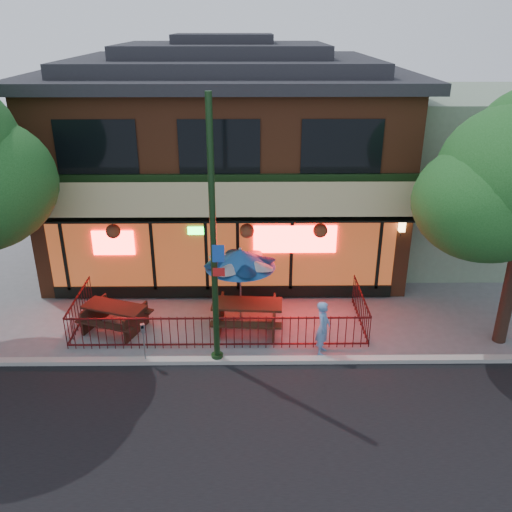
{
  "coord_description": "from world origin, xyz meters",
  "views": [
    {
      "loc": [
        0.92,
        -12.64,
        8.43
      ],
      "look_at": [
        1.07,
        2.0,
        2.01
      ],
      "focal_mm": 38.0,
      "sensor_mm": 36.0,
      "label": 1
    }
  ],
  "objects_px": {
    "patio_umbrella": "(240,258)",
    "pedestrian": "(323,328)",
    "picnic_table_right": "(247,312)",
    "parking_meter_near": "(144,337)",
    "street_light": "(214,253)",
    "picnic_table_left": "(115,314)"
  },
  "relations": [
    {
      "from": "picnic_table_right",
      "to": "parking_meter_near",
      "type": "relative_size",
      "value": 1.79
    },
    {
      "from": "picnic_table_left",
      "to": "patio_umbrella",
      "type": "xyz_separation_m",
      "value": [
        3.69,
        0.56,
        1.52
      ]
    },
    {
      "from": "street_light",
      "to": "picnic_table_left",
      "type": "relative_size",
      "value": 3.22
    },
    {
      "from": "street_light",
      "to": "picnic_table_left",
      "type": "xyz_separation_m",
      "value": [
        -3.09,
        1.65,
        -2.64
      ]
    },
    {
      "from": "patio_umbrella",
      "to": "pedestrian",
      "type": "xyz_separation_m",
      "value": [
        2.26,
        -1.86,
        -1.24
      ]
    },
    {
      "from": "patio_umbrella",
      "to": "pedestrian",
      "type": "relative_size",
      "value": 1.52
    },
    {
      "from": "patio_umbrella",
      "to": "picnic_table_right",
      "type": "bearing_deg",
      "value": -71.23
    },
    {
      "from": "picnic_table_right",
      "to": "patio_umbrella",
      "type": "relative_size",
      "value": 0.9
    },
    {
      "from": "patio_umbrella",
      "to": "pedestrian",
      "type": "height_order",
      "value": "patio_umbrella"
    },
    {
      "from": "picnic_table_right",
      "to": "pedestrian",
      "type": "relative_size",
      "value": 1.36
    },
    {
      "from": "picnic_table_right",
      "to": "parking_meter_near",
      "type": "height_order",
      "value": "parking_meter_near"
    },
    {
      "from": "street_light",
      "to": "parking_meter_near",
      "type": "bearing_deg",
      "value": -177.68
    },
    {
      "from": "pedestrian",
      "to": "picnic_table_right",
      "type": "bearing_deg",
      "value": 74.91
    },
    {
      "from": "picnic_table_right",
      "to": "pedestrian",
      "type": "height_order",
      "value": "pedestrian"
    },
    {
      "from": "picnic_table_left",
      "to": "picnic_table_right",
      "type": "bearing_deg",
      "value": -0.39
    },
    {
      "from": "parking_meter_near",
      "to": "picnic_table_left",
      "type": "bearing_deg",
      "value": 124.27
    },
    {
      "from": "picnic_table_right",
      "to": "pedestrian",
      "type": "bearing_deg",
      "value": -31.73
    },
    {
      "from": "picnic_table_left",
      "to": "picnic_table_right",
      "type": "xyz_separation_m",
      "value": [
        3.89,
        -0.03,
        0.06
      ]
    },
    {
      "from": "picnic_table_right",
      "to": "parking_meter_near",
      "type": "distance_m",
      "value": 3.21
    },
    {
      "from": "pedestrian",
      "to": "picnic_table_left",
      "type": "bearing_deg",
      "value": 94.32
    },
    {
      "from": "patio_umbrella",
      "to": "parking_meter_near",
      "type": "xyz_separation_m",
      "value": [
        -2.51,
        -2.29,
        -1.22
      ]
    },
    {
      "from": "street_light",
      "to": "pedestrian",
      "type": "height_order",
      "value": "street_light"
    }
  ]
}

